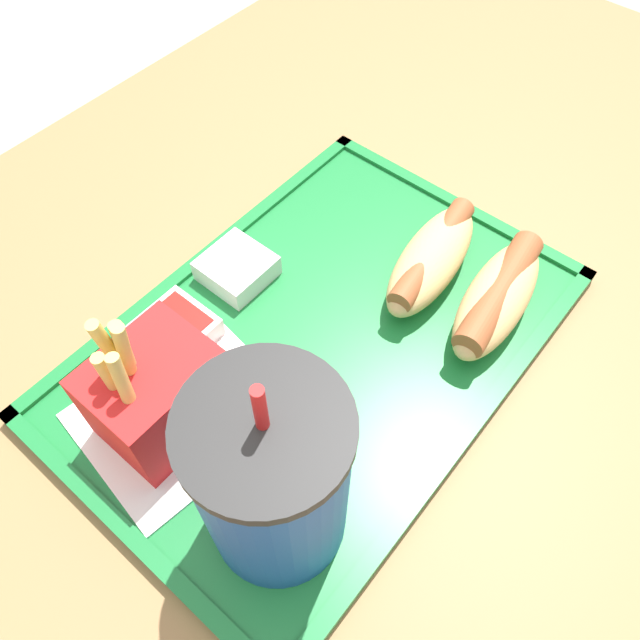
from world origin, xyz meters
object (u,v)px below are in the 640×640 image
(hot_dog_far, at_px, (497,297))
(fries_carton, at_px, (156,394))
(soda_cup, at_px, (273,479))
(hot_dog_near, at_px, (431,258))
(sauce_cup_ketchup, at_px, (176,330))
(sauce_cup_mayo, at_px, (240,265))

(hot_dog_far, relative_size, fries_carton, 1.12)
(soda_cup, xyz_separation_m, hot_dog_far, (-0.24, 0.02, -0.05))
(soda_cup, bearing_deg, hot_dog_far, 174.84)
(hot_dog_near, xyz_separation_m, fries_carton, (0.24, -0.07, 0.02))
(sauce_cup_ketchup, bearing_deg, hot_dog_far, 135.14)
(sauce_cup_mayo, bearing_deg, sauce_cup_ketchup, 5.37)
(soda_cup, height_order, sauce_cup_mayo, soda_cup)
(soda_cup, distance_m, hot_dog_far, 0.25)
(soda_cup, distance_m, sauce_cup_ketchup, 0.18)
(hot_dog_near, xyz_separation_m, sauce_cup_mayo, (0.10, -0.13, -0.01))
(fries_carton, bearing_deg, soda_cup, 89.22)
(hot_dog_far, xyz_separation_m, sauce_cup_ketchup, (0.19, -0.18, -0.01))
(sauce_cup_mayo, height_order, sauce_cup_ketchup, same)
(hot_dog_far, bearing_deg, soda_cup, -5.16)
(hot_dog_near, bearing_deg, fries_carton, -16.79)
(soda_cup, height_order, sauce_cup_ketchup, soda_cup)
(fries_carton, bearing_deg, sauce_cup_mayo, -158.11)
(soda_cup, relative_size, hot_dog_near, 1.33)
(fries_carton, bearing_deg, hot_dog_far, 150.38)
(soda_cup, xyz_separation_m, sauce_cup_ketchup, (-0.06, -0.16, -0.06))
(hot_dog_far, height_order, sauce_cup_mayo, hot_dog_far)
(fries_carton, relative_size, sauce_cup_mayo, 2.26)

